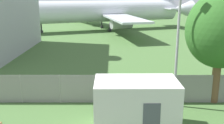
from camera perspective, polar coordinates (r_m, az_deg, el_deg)
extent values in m
cylinder|color=gray|center=(18.28, -19.39, -5.56)|extent=(0.07, 0.07, 1.92)
cylinder|color=gray|center=(17.61, -11.50, -5.77)|extent=(0.07, 0.07, 1.92)
cylinder|color=gray|center=(17.29, -3.16, -5.86)|extent=(0.07, 0.07, 1.92)
cylinder|color=gray|center=(17.35, 5.31, -5.84)|extent=(0.07, 0.07, 1.92)
cylinder|color=gray|center=(17.78, 13.54, -5.69)|extent=(0.07, 0.07, 1.92)
cylinder|color=gray|center=(18.55, 21.24, -5.44)|extent=(0.07, 0.07, 1.92)
cube|color=gray|center=(17.29, -3.16, -5.86)|extent=(56.00, 0.01, 1.92)
cylinder|color=silver|center=(51.95, -3.41, 10.95)|extent=(32.61, 15.47, 4.10)
cone|color=silver|center=(60.50, 14.56, 11.04)|extent=(6.10, 5.25, 3.69)
cube|color=silver|center=(43.64, 2.52, 9.46)|extent=(7.78, 15.62, 0.30)
cylinder|color=#939399|center=(45.95, 1.82, 8.38)|extent=(4.10, 3.02, 1.85)
cube|color=silver|center=(61.58, -4.60, 10.93)|extent=(11.23, 15.38, 0.30)
cylinder|color=#939399|center=(59.62, -3.62, 9.80)|extent=(4.10, 3.02, 1.85)
cube|color=silver|center=(58.39, 11.47, 11.50)|extent=(6.23, 9.60, 0.20)
cylinder|color=#2D2D33|center=(50.09, -15.34, 7.03)|extent=(0.24, 0.24, 1.64)
cylinder|color=#2D2D33|center=(50.16, -15.30, 6.42)|extent=(0.63, 0.48, 0.56)
cylinder|color=#2D2D33|center=(50.42, -0.70, 7.59)|extent=(0.24, 0.24, 1.64)
cylinder|color=#2D2D33|center=(50.49, -0.70, 6.98)|extent=(0.63, 0.48, 0.56)
cylinder|color=#2D2D33|center=(55.04, -2.47, 8.17)|extent=(0.24, 0.24, 1.64)
cylinder|color=#2D2D33|center=(55.11, -2.46, 7.62)|extent=(0.63, 0.48, 0.56)
cube|color=silver|center=(14.03, 5.00, -9.24)|extent=(4.34, 2.49, 2.69)
cube|color=#4C515B|center=(13.16, 8.38, -12.72)|extent=(0.84, 0.04, 1.90)
cylinder|color=brown|center=(18.51, 21.41, -3.80)|extent=(0.53, 0.53, 2.95)
ellipsoid|color=#2D6023|center=(17.80, 22.40, 6.46)|extent=(4.38, 4.38, 4.82)
cylinder|color=#99999E|center=(16.46, 13.82, 3.56)|extent=(0.16, 0.16, 7.94)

